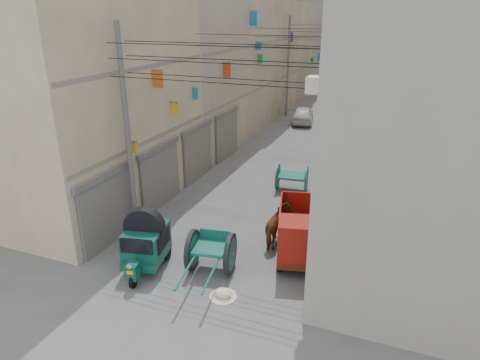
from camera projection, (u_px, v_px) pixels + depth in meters
The scene contains 18 objects.
ground at pixel (121, 358), 10.94m from camera, with size 140.00×140.00×0.00m, color #4D4D50.
building_row_left at pixel (262, 32), 40.82m from camera, with size 8.00×62.00×14.00m.
building_row_right at pixel (445, 35), 35.34m from camera, with size 8.00×62.00×14.00m.
end_cap_building at pixel (378, 24), 65.62m from camera, with size 22.00×10.00×13.00m, color #B3A98D.
shutters_left at pixel (181, 162), 20.71m from camera, with size 0.18×14.40×2.88m.
signboards at pixel (314, 90), 28.41m from camera, with size 8.22×40.52×5.67m.
ac_units at pixel (340, 40), 13.59m from camera, with size 0.70×6.55×3.35m.
utility_poles at pixel (297, 93), 24.17m from camera, with size 7.40×22.20×8.00m.
overhead_cables at pixel (286, 45), 20.91m from camera, with size 7.40×22.52×1.12m.
auto_rickshaw at pixel (146, 241), 14.53m from camera, with size 1.71×2.49×1.69m.
tonga_cart at pixel (211, 251), 14.40m from camera, with size 1.69×3.31×1.42m.
mini_truck at pixel (301, 237), 14.91m from camera, with size 2.34×3.74×1.95m.
second_cart at pixel (292, 177), 20.97m from camera, with size 1.64×1.49×1.32m.
feed_sack at pixel (223, 293), 13.26m from camera, with size 0.54×0.43×0.27m, color beige.
horse at pixel (278, 227), 16.02m from camera, with size 0.80×1.76×1.49m, color maroon.
distant_car_white at pixel (303, 115), 33.84m from camera, with size 1.57×3.90×1.33m, color silver.
distant_car_grey at pixel (356, 101), 39.51m from camera, with size 1.28×3.68×1.21m, color #535855.
distant_car_green at pixel (337, 92), 43.57m from camera, with size 1.67×4.12×1.20m, color #1B5035.
Camera 1 is at (5.97, -6.78, 8.27)m, focal length 32.00 mm.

